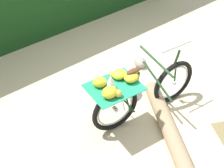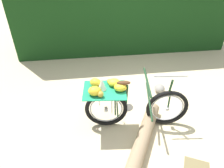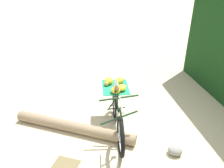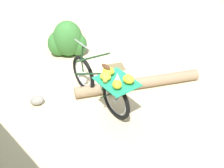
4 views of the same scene
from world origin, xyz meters
The scene contains 6 objects.
ground_plane centered at (0.00, 0.00, 0.00)m, with size 60.00×60.00×0.00m, color beige.
bicycle centered at (0.27, -0.40, 0.50)m, with size 0.98×1.77×1.03m.
fallen_log centered at (1.10, -0.07, 0.11)m, with size 0.22×0.22×2.59m, color #937A5B.
shrub_cluster centered at (-0.05, 1.66, 0.38)m, with size 0.91×0.62×0.87m.
path_stone centered at (-0.92, -0.02, 0.08)m, with size 0.26×0.22×0.16m, color gray.
leaf_litter_patch centered at (0.86, 0.79, 0.00)m, with size 0.44×0.36×0.01m, color olive.
Camera 4 is at (-0.72, -4.44, 3.50)m, focal length 45.91 mm.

